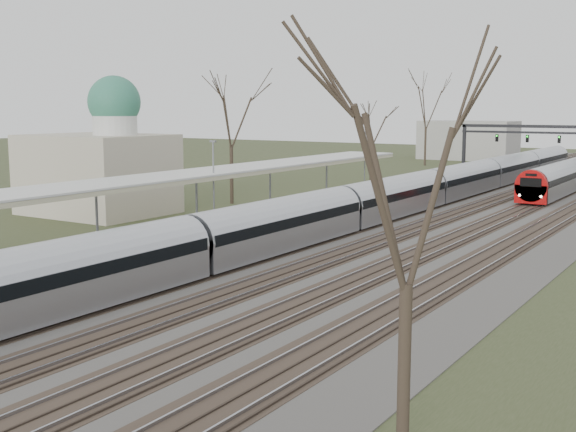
# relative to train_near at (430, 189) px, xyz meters

# --- Properties ---
(track_bed) EXTENTS (24.00, 160.00, 0.22)m
(track_bed) POSITION_rel_train_near_xyz_m (2.76, -0.44, -1.42)
(track_bed) COLOR #474442
(track_bed) RESTS_ON ground
(platform) EXTENTS (3.50, 69.00, 1.00)m
(platform) POSITION_rel_train_near_xyz_m (-6.55, -17.94, -0.98)
(platform) COLOR #9E9B93
(platform) RESTS_ON ground
(canopy) EXTENTS (4.10, 50.00, 3.11)m
(canopy) POSITION_rel_train_near_xyz_m (-6.55, -22.45, 2.45)
(canopy) COLOR slate
(canopy) RESTS_ON platform
(dome_building) EXTENTS (10.00, 8.00, 10.30)m
(dome_building) POSITION_rel_train_near_xyz_m (-19.21, -17.44, 2.24)
(dome_building) COLOR beige
(dome_building) RESTS_ON ground
(signal_gantry) EXTENTS (21.00, 0.59, 6.08)m
(signal_gantry) POSITION_rel_train_near_xyz_m (2.79, 29.55, 3.43)
(signal_gantry) COLOR black
(signal_gantry) RESTS_ON ground
(tree_west_far) EXTENTS (5.50, 5.50, 11.33)m
(tree_west_far) POSITION_rel_train_near_xyz_m (-14.50, -7.44, 6.54)
(tree_west_far) COLOR #2D231C
(tree_west_far) RESTS_ON ground
(tree_east_near) EXTENTS (4.50, 4.50, 9.27)m
(tree_east_near) POSITION_rel_train_near_xyz_m (15.50, -40.44, 5.08)
(tree_east_near) COLOR #2D231C
(tree_east_near) RESTS_ON ground
(train_near) EXTENTS (2.62, 90.21, 3.05)m
(train_near) POSITION_rel_train_near_xyz_m (0.00, 0.00, 0.00)
(train_near) COLOR #9EA1A8
(train_near) RESTS_ON ground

